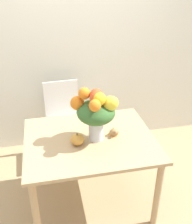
% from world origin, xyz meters
% --- Properties ---
extents(ground_plane, '(12.00, 12.00, 0.00)m').
position_xyz_m(ground_plane, '(0.00, 0.00, 0.00)').
color(ground_plane, tan).
extents(wall_back, '(8.00, 0.06, 2.70)m').
position_xyz_m(wall_back, '(0.00, 1.15, 1.35)').
color(wall_back, silver).
rests_on(wall_back, ground_plane).
extents(dining_table, '(1.14, 0.93, 0.75)m').
position_xyz_m(dining_table, '(0.00, 0.00, 0.64)').
color(dining_table, tan).
rests_on(dining_table, ground_plane).
extents(flower_vase, '(0.38, 0.35, 0.48)m').
position_xyz_m(flower_vase, '(0.05, -0.03, 1.04)').
color(flower_vase, silver).
rests_on(flower_vase, dining_table).
extents(pumpkin, '(0.12, 0.12, 0.11)m').
position_xyz_m(pumpkin, '(-0.12, -0.06, 0.80)').
color(pumpkin, gold).
rests_on(pumpkin, dining_table).
extents(turkey_figurine, '(0.09, 0.12, 0.07)m').
position_xyz_m(turkey_figurine, '(0.22, 0.01, 0.79)').
color(turkey_figurine, '#A87A4C').
rests_on(turkey_figurine, dining_table).
extents(dining_chair_near_window, '(0.45, 0.45, 0.95)m').
position_xyz_m(dining_chair_near_window, '(-0.16, 0.80, 0.49)').
color(dining_chair_near_window, white).
rests_on(dining_chair_near_window, ground_plane).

